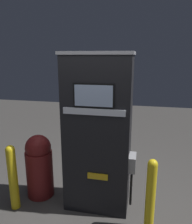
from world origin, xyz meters
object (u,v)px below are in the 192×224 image
at_px(gas_pump, 98,134).
at_px(safety_bollard, 151,194).
at_px(safety_bollard_far, 13,176).
at_px(trash_bin, 39,165).

bearing_deg(gas_pump, safety_bollard, -27.41).
height_order(safety_bollard, safety_bollard_far, safety_bollard).
distance_m(gas_pump, safety_bollard_far, 1.32).
relative_size(gas_pump, trash_bin, 2.21).
xyz_separation_m(gas_pump, safety_bollard, (0.72, -0.37, -0.58)).
bearing_deg(safety_bollard_far, gas_pump, 17.25).
relative_size(gas_pump, safety_bollard, 2.26).
xyz_separation_m(gas_pump, trash_bin, (-0.92, 0.01, -0.59)).
xyz_separation_m(safety_bollard, trash_bin, (-1.64, 0.39, -0.00)).
bearing_deg(gas_pump, safety_bollard_far, -162.75).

